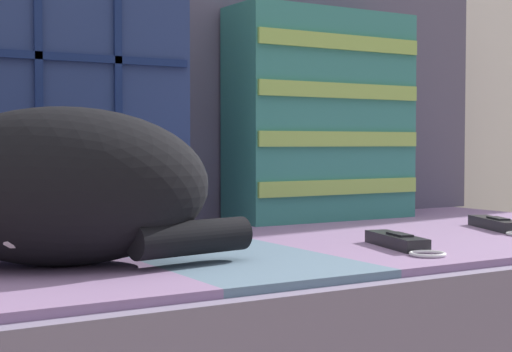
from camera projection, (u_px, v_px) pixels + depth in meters
name	position (u px, v px, depth m)	size (l,w,h in m)	color
sofa_backrest	(99.00, 72.00, 1.44)	(1.73, 0.14, 0.56)	#514C60
throw_pillow_quilted	(66.00, 105.00, 1.26)	(0.38, 0.14, 0.42)	navy
throw_pillow_striped	(321.00, 116.00, 1.53)	(0.37, 0.14, 0.40)	#337A70
sleeping_cat	(53.00, 191.00, 0.94)	(0.41, 0.31, 0.19)	black
game_remote_near	(399.00, 242.00, 1.11)	(0.09, 0.19, 0.02)	black
game_remote_far	(497.00, 224.00, 1.34)	(0.11, 0.19, 0.02)	black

